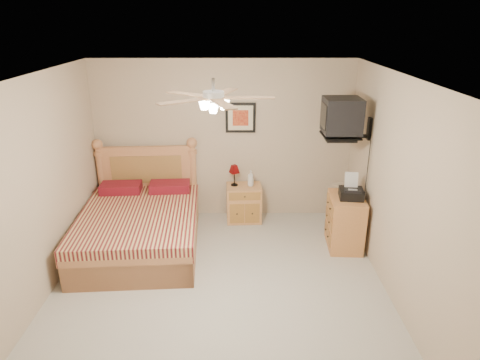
# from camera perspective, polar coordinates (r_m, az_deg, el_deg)

# --- Properties ---
(floor) EXTENTS (4.50, 4.50, 0.00)m
(floor) POSITION_cam_1_polar(r_m,az_deg,el_deg) (5.21, -2.84, -15.12)
(floor) COLOR #A5A095
(floor) RESTS_ON ground
(ceiling) EXTENTS (4.00, 4.50, 0.04)m
(ceiling) POSITION_cam_1_polar(r_m,az_deg,el_deg) (4.25, -3.45, 13.23)
(ceiling) COLOR white
(ceiling) RESTS_ON ground
(wall_back) EXTENTS (4.00, 0.04, 2.50)m
(wall_back) POSITION_cam_1_polar(r_m,az_deg,el_deg) (6.71, -2.25, 5.25)
(wall_back) COLOR tan
(wall_back) RESTS_ON ground
(wall_front) EXTENTS (4.00, 0.04, 2.50)m
(wall_front) POSITION_cam_1_polar(r_m,az_deg,el_deg) (2.68, -5.44, -21.90)
(wall_front) COLOR tan
(wall_front) RESTS_ON ground
(wall_left) EXTENTS (0.04, 4.50, 2.50)m
(wall_left) POSITION_cam_1_polar(r_m,az_deg,el_deg) (5.10, -26.21, -2.22)
(wall_left) COLOR tan
(wall_left) RESTS_ON ground
(wall_right) EXTENTS (0.04, 4.50, 2.50)m
(wall_right) POSITION_cam_1_polar(r_m,az_deg,el_deg) (4.92, 20.88, -2.21)
(wall_right) COLOR tan
(wall_right) RESTS_ON ground
(bed) EXTENTS (1.68, 2.13, 1.32)m
(bed) POSITION_cam_1_polar(r_m,az_deg,el_deg) (6.00, -13.50, -3.27)
(bed) COLOR #BF7D52
(bed) RESTS_ON ground
(nightstand) EXTENTS (0.56, 0.43, 0.59)m
(nightstand) POSITION_cam_1_polar(r_m,az_deg,el_deg) (6.81, 0.52, -3.08)
(nightstand) COLOR #B97142
(nightstand) RESTS_ON ground
(table_lamp) EXTENTS (0.22, 0.22, 0.33)m
(table_lamp) POSITION_cam_1_polar(r_m,az_deg,el_deg) (6.66, -0.76, 0.64)
(table_lamp) COLOR #5C0506
(table_lamp) RESTS_ON nightstand
(lotion_bottle) EXTENTS (0.12, 0.12, 0.25)m
(lotion_bottle) POSITION_cam_1_polar(r_m,az_deg,el_deg) (6.65, 1.43, 0.24)
(lotion_bottle) COLOR silver
(lotion_bottle) RESTS_ON nightstand
(framed_picture) EXTENTS (0.46, 0.04, 0.46)m
(framed_picture) POSITION_cam_1_polar(r_m,az_deg,el_deg) (6.60, 0.07, 8.30)
(framed_picture) COLOR black
(framed_picture) RESTS_ON wall_back
(dresser) EXTENTS (0.48, 0.67, 0.76)m
(dresser) POSITION_cam_1_polar(r_m,az_deg,el_deg) (6.19, 13.84, -5.44)
(dresser) COLOR #B3753B
(dresser) RESTS_ON ground
(fax_machine) EXTENTS (0.35, 0.37, 0.33)m
(fax_machine) POSITION_cam_1_polar(r_m,az_deg,el_deg) (5.95, 14.69, -0.86)
(fax_machine) COLOR black
(fax_machine) RESTS_ON dresser
(magazine_lower) EXTENTS (0.19, 0.25, 0.02)m
(magazine_lower) POSITION_cam_1_polar(r_m,az_deg,el_deg) (6.23, 13.11, -1.25)
(magazine_lower) COLOR #A9A28A
(magazine_lower) RESTS_ON dresser
(magazine_upper) EXTENTS (0.30, 0.32, 0.02)m
(magazine_upper) POSITION_cam_1_polar(r_m,az_deg,el_deg) (6.24, 13.00, -0.98)
(magazine_upper) COLOR tan
(magazine_upper) RESTS_ON magazine_lower
(wall_tv) EXTENTS (0.56, 0.46, 0.58)m
(wall_tv) POSITION_cam_1_polar(r_m,az_deg,el_deg) (5.89, 14.83, 7.94)
(wall_tv) COLOR black
(wall_tv) RESTS_ON wall_right
(ceiling_fan) EXTENTS (1.14, 1.14, 0.28)m
(ceiling_fan) POSITION_cam_1_polar(r_m,az_deg,el_deg) (4.08, -3.55, 10.90)
(ceiling_fan) COLOR silver
(ceiling_fan) RESTS_ON ceiling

